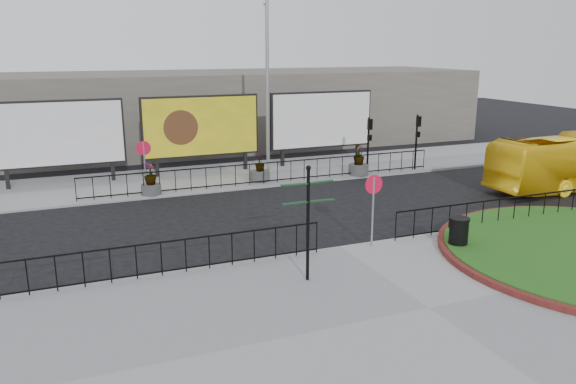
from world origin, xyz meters
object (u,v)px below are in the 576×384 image
billboard_mid (201,127)px  fingerpost_sign (308,212)px  planter_c (359,164)px  litter_bin (459,234)px  planter_a (151,182)px  planter_b (260,172)px  lamp_post (268,84)px

billboard_mid → fingerpost_sign: (-0.66, -15.13, -0.44)m
planter_c → litter_bin: bearing=-102.6°
litter_bin → planter_c: size_ratio=0.70×
planter_a → planter_b: bearing=6.6°
planter_a → planter_c: bearing=0.0°
planter_b → litter_bin: bearing=-76.8°
planter_a → planter_b: (5.49, 0.63, -0.13)m
lamp_post → planter_c: bearing=-19.7°
planter_b → planter_c: bearing=-6.8°
planter_b → fingerpost_sign: bearing=-103.2°
fingerpost_sign → planter_b: bearing=80.9°
litter_bin → planter_b: size_ratio=0.82×
lamp_post → planter_b: lamp_post is taller
billboard_mid → fingerpost_sign: bearing=-92.5°
billboard_mid → planter_c: billboard_mid is taller
billboard_mid → planter_b: size_ratio=4.62×
planter_c → lamp_post: bearing=160.3°
planter_a → planter_c: size_ratio=0.94×
billboard_mid → planter_b: billboard_mid is taller
litter_bin → planter_c: (2.51, 11.18, -0.01)m
fingerpost_sign → planter_a: size_ratio=2.29×
billboard_mid → litter_bin: bearing=-71.4°
billboard_mid → planter_c: bearing=-25.5°
litter_bin → planter_b: bearing=103.2°
lamp_post → fingerpost_sign: bearing=-105.6°
billboard_mid → lamp_post: (3.01, -1.97, 2.23)m
litter_bin → planter_c: 11.46m
planter_a → lamp_post: bearing=14.3°
lamp_post → planter_b: 4.45m
billboard_mid → litter_bin: size_ratio=5.62×
fingerpost_sign → planter_c: size_ratio=2.16×
billboard_mid → litter_bin: (4.97, -14.75, -1.92)m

